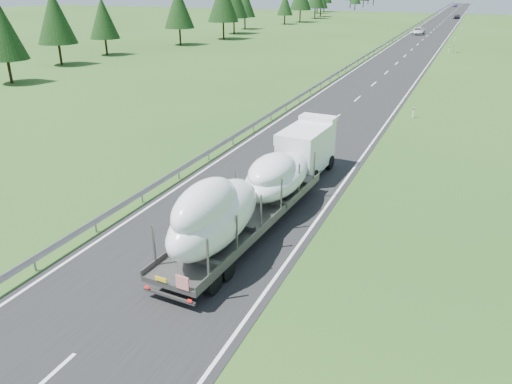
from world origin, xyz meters
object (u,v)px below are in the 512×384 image
at_px(distant_car_dark, 457,17).
at_px(distant_car_blue, 455,6).
at_px(boat_truck, 261,184).
at_px(highway_sign, 454,42).
at_px(distant_van, 418,31).

xyz_separation_m(distant_car_dark, distant_car_blue, (-5.07, 84.99, -0.06)).
bearing_deg(boat_truck, highway_sign, 85.97).
height_order(boat_truck, distant_van, boat_truck).
relative_size(highway_sign, distant_van, 0.47).
bearing_deg(distant_van, highway_sign, -71.77).
bearing_deg(distant_car_dark, highway_sign, -82.65).
height_order(highway_sign, distant_car_dark, highway_sign).
relative_size(highway_sign, distant_car_blue, 0.65).
height_order(highway_sign, distant_van, highway_sign).
bearing_deg(highway_sign, distant_van, 107.37).
relative_size(distant_car_dark, distant_car_blue, 1.05).
height_order(distant_van, distant_car_blue, distant_van).
bearing_deg(boat_truck, distant_car_blue, 90.85).
bearing_deg(boat_truck, distant_car_dark, 89.53).
height_order(distant_van, distant_car_dark, distant_van).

